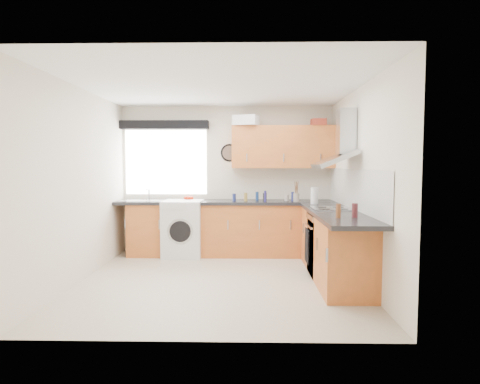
{
  "coord_description": "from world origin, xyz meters",
  "views": [
    {
      "loc": [
        0.38,
        -5.12,
        1.52
      ],
      "look_at": [
        0.25,
        0.85,
        1.1
      ],
      "focal_mm": 30.0,
      "sensor_mm": 36.0,
      "label": 1
    }
  ],
  "objects_px": {
    "extractor_hood": "(340,145)",
    "upper_cabinets": "(283,147)",
    "oven": "(331,244)",
    "washing_machine": "(183,228)"
  },
  "relations": [
    {
      "from": "upper_cabinets",
      "to": "washing_machine",
      "type": "bearing_deg",
      "value": -172.22
    },
    {
      "from": "oven",
      "to": "extractor_hood",
      "type": "xyz_separation_m",
      "value": [
        0.1,
        -0.0,
        1.34
      ]
    },
    {
      "from": "extractor_hood",
      "to": "upper_cabinets",
      "type": "relative_size",
      "value": 0.46
    },
    {
      "from": "extractor_hood",
      "to": "washing_machine",
      "type": "bearing_deg",
      "value": 154.4
    },
    {
      "from": "oven",
      "to": "upper_cabinets",
      "type": "distance_m",
      "value": 1.99
    },
    {
      "from": "extractor_hood",
      "to": "oven",
      "type": "bearing_deg",
      "value": 180.0
    },
    {
      "from": "oven",
      "to": "upper_cabinets",
      "type": "height_order",
      "value": "upper_cabinets"
    },
    {
      "from": "upper_cabinets",
      "to": "washing_machine",
      "type": "distance_m",
      "value": 2.13
    },
    {
      "from": "upper_cabinets",
      "to": "extractor_hood",
      "type": "bearing_deg",
      "value": -63.87
    },
    {
      "from": "extractor_hood",
      "to": "upper_cabinets",
      "type": "distance_m",
      "value": 1.48
    }
  ]
}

